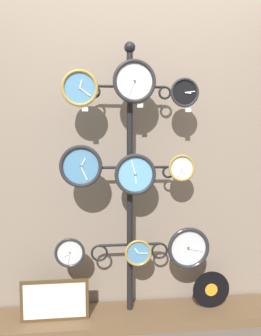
# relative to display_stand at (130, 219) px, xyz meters

# --- Properties ---
(shop_wall) EXTENTS (4.40, 0.04, 2.80)m
(shop_wall) POSITION_rel_display_stand_xyz_m (-0.00, 0.16, 0.65)
(shop_wall) COLOR gray
(shop_wall) RESTS_ON ground_plane
(low_shelf) EXTENTS (2.20, 0.36, 0.06)m
(low_shelf) POSITION_rel_display_stand_xyz_m (-0.00, -0.06, -0.72)
(low_shelf) COLOR brown
(low_shelf) RESTS_ON ground_plane
(display_stand) EXTENTS (0.66, 0.36, 2.01)m
(display_stand) POSITION_rel_display_stand_xyz_m (0.00, 0.00, 0.00)
(display_stand) COLOR black
(display_stand) RESTS_ON ground_plane
(clock_top_left) EXTENTS (0.25, 0.04, 0.25)m
(clock_top_left) POSITION_rel_display_stand_xyz_m (-0.35, -0.11, 0.92)
(clock_top_left) COLOR #4C84B2
(clock_top_center) EXTENTS (0.30, 0.04, 0.30)m
(clock_top_center) POSITION_rel_display_stand_xyz_m (0.02, -0.09, 0.98)
(clock_top_center) COLOR silver
(clock_top_right) EXTENTS (0.20, 0.04, 0.20)m
(clock_top_right) POSITION_rel_display_stand_xyz_m (0.37, -0.09, 0.91)
(clock_top_right) COLOR black
(clock_middle_left) EXTENTS (0.29, 0.04, 0.29)m
(clock_middle_left) POSITION_rel_display_stand_xyz_m (-0.34, -0.12, 0.40)
(clock_middle_left) COLOR #4C84B2
(clock_middle_center) EXTENTS (0.29, 0.04, 0.29)m
(clock_middle_center) POSITION_rel_display_stand_xyz_m (0.03, -0.09, 0.34)
(clock_middle_center) COLOR #60A8DB
(clock_middle_right) EXTENTS (0.19, 0.04, 0.19)m
(clock_middle_right) POSITION_rel_display_stand_xyz_m (0.36, -0.07, 0.38)
(clock_middle_right) COLOR silver
(clock_bottom_left) EXTENTS (0.21, 0.04, 0.21)m
(clock_bottom_left) POSITION_rel_display_stand_xyz_m (-0.43, -0.08, -0.21)
(clock_bottom_left) COLOR silver
(clock_bottom_center) EXTENTS (0.19, 0.04, 0.19)m
(clock_bottom_center) POSITION_rel_display_stand_xyz_m (0.05, -0.10, -0.22)
(clock_bottom_center) COLOR #4C84B2
(clock_bottom_right) EXTENTS (0.31, 0.04, 0.31)m
(clock_bottom_right) POSITION_rel_display_stand_xyz_m (0.42, -0.10, -0.20)
(clock_bottom_right) COLOR silver
(vinyl_record) EXTENTS (0.28, 0.01, 0.28)m
(vinyl_record) POSITION_rel_display_stand_xyz_m (0.61, -0.05, -0.55)
(vinyl_record) COLOR black
(vinyl_record) RESTS_ON low_shelf
(picture_frame) EXTENTS (0.47, 0.02, 0.29)m
(picture_frame) POSITION_rel_display_stand_xyz_m (-0.54, -0.10, -0.54)
(picture_frame) COLOR #4C381E
(picture_frame) RESTS_ON low_shelf
(price_tag_upper) EXTENTS (0.04, 0.00, 0.03)m
(price_tag_upper) POSITION_rel_display_stand_xyz_m (-0.31, -0.11, 0.78)
(price_tag_upper) COLOR white
(price_tag_mid) EXTENTS (0.04, 0.00, 0.03)m
(price_tag_mid) POSITION_rel_display_stand_xyz_m (0.06, -0.09, 0.81)
(price_tag_mid) COLOR white
(price_tag_lower) EXTENTS (0.04, 0.00, 0.03)m
(price_tag_lower) POSITION_rel_display_stand_xyz_m (0.40, -0.09, 0.79)
(price_tag_lower) COLOR white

